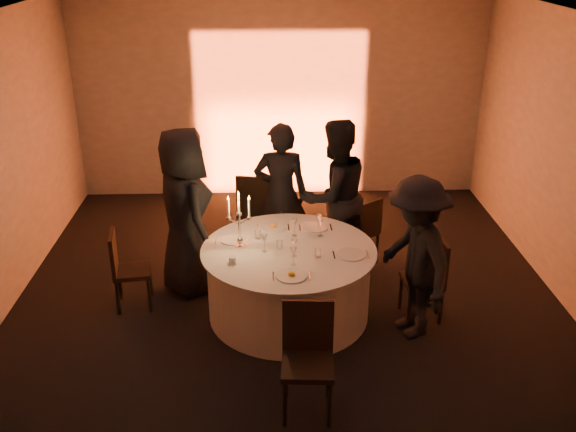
{
  "coord_description": "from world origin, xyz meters",
  "views": [
    {
      "loc": [
        -0.22,
        -5.84,
        3.73
      ],
      "look_at": [
        0.0,
        0.2,
        1.05
      ],
      "focal_mm": 40.0,
      "sensor_mm": 36.0,
      "label": 1
    }
  ],
  "objects_px": {
    "coffee_cup": "(232,260)",
    "chair_left": "(125,266)",
    "chair_front": "(308,351)",
    "chair_back_left": "(257,208)",
    "guest_left": "(185,212)",
    "chair_back_right": "(364,228)",
    "guest_back_left": "(281,194)",
    "chair_right": "(430,274)",
    "banquet_table": "(289,282)",
    "guest_right": "(415,258)",
    "candelabra": "(239,228)",
    "guest_back_right": "(334,196)"
  },
  "relations": [
    {
      "from": "guest_back_left",
      "to": "chair_back_left",
      "type": "bearing_deg",
      "value": -41.54
    },
    {
      "from": "coffee_cup",
      "to": "chair_left",
      "type": "bearing_deg",
      "value": 156.73
    },
    {
      "from": "chair_back_left",
      "to": "coffee_cup",
      "type": "relative_size",
      "value": 9.47
    },
    {
      "from": "chair_back_right",
      "to": "guest_right",
      "type": "height_order",
      "value": "guest_right"
    },
    {
      "from": "chair_right",
      "to": "guest_left",
      "type": "relative_size",
      "value": 0.47
    },
    {
      "from": "chair_back_left",
      "to": "guest_right",
      "type": "height_order",
      "value": "guest_right"
    },
    {
      "from": "chair_front",
      "to": "guest_back_left",
      "type": "xyz_separation_m",
      "value": [
        -0.15,
        2.68,
        0.33
      ]
    },
    {
      "from": "coffee_cup",
      "to": "candelabra",
      "type": "xyz_separation_m",
      "value": [
        0.06,
        0.36,
        0.18
      ]
    },
    {
      "from": "guest_right",
      "to": "candelabra",
      "type": "relative_size",
      "value": 2.74
    },
    {
      "from": "guest_back_left",
      "to": "coffee_cup",
      "type": "height_order",
      "value": "guest_back_left"
    },
    {
      "from": "guest_back_right",
      "to": "guest_right",
      "type": "xyz_separation_m",
      "value": [
        0.65,
        -1.4,
        -0.08
      ]
    },
    {
      "from": "chair_back_right",
      "to": "candelabra",
      "type": "relative_size",
      "value": 1.39
    },
    {
      "from": "chair_right",
      "to": "coffee_cup",
      "type": "distance_m",
      "value": 2.04
    },
    {
      "from": "chair_back_left",
      "to": "coffee_cup",
      "type": "height_order",
      "value": "chair_back_left"
    },
    {
      "from": "coffee_cup",
      "to": "chair_back_left",
      "type": "bearing_deg",
      "value": 82.97
    },
    {
      "from": "chair_right",
      "to": "chair_front",
      "type": "xyz_separation_m",
      "value": [
        -1.35,
        -1.36,
        0.05
      ]
    },
    {
      "from": "banquet_table",
      "to": "guest_left",
      "type": "relative_size",
      "value": 0.96
    },
    {
      "from": "chair_front",
      "to": "chair_left",
      "type": "bearing_deg",
      "value": 141.36
    },
    {
      "from": "banquet_table",
      "to": "guest_back_left",
      "type": "height_order",
      "value": "guest_back_left"
    },
    {
      "from": "guest_left",
      "to": "guest_back_left",
      "type": "distance_m",
      "value": 1.24
    },
    {
      "from": "chair_right",
      "to": "chair_left",
      "type": "bearing_deg",
      "value": -99.77
    },
    {
      "from": "guest_right",
      "to": "chair_back_left",
      "type": "bearing_deg",
      "value": -156.82
    },
    {
      "from": "banquet_table",
      "to": "guest_back_left",
      "type": "relative_size",
      "value": 1.03
    },
    {
      "from": "chair_back_left",
      "to": "candelabra",
      "type": "bearing_deg",
      "value": 95.17
    },
    {
      "from": "guest_left",
      "to": "coffee_cup",
      "type": "bearing_deg",
      "value": -175.9
    },
    {
      "from": "chair_back_left",
      "to": "guest_left",
      "type": "height_order",
      "value": "guest_left"
    },
    {
      "from": "chair_back_right",
      "to": "banquet_table",
      "type": "bearing_deg",
      "value": 12.04
    },
    {
      "from": "chair_left",
      "to": "candelabra",
      "type": "distance_m",
      "value": 1.34
    },
    {
      "from": "banquet_table",
      "to": "candelabra",
      "type": "relative_size",
      "value": 2.95
    },
    {
      "from": "banquet_table",
      "to": "guest_right",
      "type": "relative_size",
      "value": 1.08
    },
    {
      "from": "banquet_table",
      "to": "chair_back_left",
      "type": "bearing_deg",
      "value": 102.74
    },
    {
      "from": "banquet_table",
      "to": "chair_left",
      "type": "height_order",
      "value": "chair_left"
    },
    {
      "from": "chair_left",
      "to": "chair_right",
      "type": "bearing_deg",
      "value": -103.71
    },
    {
      "from": "guest_back_left",
      "to": "guest_right",
      "type": "xyz_separation_m",
      "value": [
        1.27,
        -1.59,
        -0.04
      ]
    },
    {
      "from": "banquet_table",
      "to": "guest_back_right",
      "type": "bearing_deg",
      "value": 61.29
    },
    {
      "from": "guest_left",
      "to": "candelabra",
      "type": "relative_size",
      "value": 3.09
    },
    {
      "from": "chair_back_left",
      "to": "chair_back_right",
      "type": "xyz_separation_m",
      "value": [
        1.29,
        -0.39,
        -0.12
      ]
    },
    {
      "from": "chair_back_left",
      "to": "guest_left",
      "type": "relative_size",
      "value": 0.55
    },
    {
      "from": "chair_back_right",
      "to": "guest_back_left",
      "type": "relative_size",
      "value": 0.48
    },
    {
      "from": "chair_back_right",
      "to": "guest_left",
      "type": "xyz_separation_m",
      "value": [
        -2.06,
        -0.52,
        0.47
      ]
    },
    {
      "from": "chair_right",
      "to": "guest_back_left",
      "type": "bearing_deg",
      "value": -135.39
    },
    {
      "from": "chair_left",
      "to": "guest_left",
      "type": "relative_size",
      "value": 0.46
    },
    {
      "from": "candelabra",
      "to": "guest_back_left",
      "type": "bearing_deg",
      "value": 68.58
    },
    {
      "from": "candelabra",
      "to": "chair_back_right",
      "type": "bearing_deg",
      "value": 35.63
    },
    {
      "from": "chair_right",
      "to": "guest_right",
      "type": "height_order",
      "value": "guest_right"
    },
    {
      "from": "chair_front",
      "to": "guest_back_left",
      "type": "bearing_deg",
      "value": 96.96
    },
    {
      "from": "guest_left",
      "to": "guest_back_left",
      "type": "bearing_deg",
      "value": -87.46
    },
    {
      "from": "chair_front",
      "to": "coffee_cup",
      "type": "xyz_separation_m",
      "value": [
        -0.66,
        1.17,
        0.25
      ]
    },
    {
      "from": "chair_back_right",
      "to": "coffee_cup",
      "type": "xyz_separation_m",
      "value": [
        -1.51,
        -1.4,
        0.33
      ]
    },
    {
      "from": "guest_right",
      "to": "coffee_cup",
      "type": "xyz_separation_m",
      "value": [
        -1.78,
        0.08,
        -0.03
      ]
    }
  ]
}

